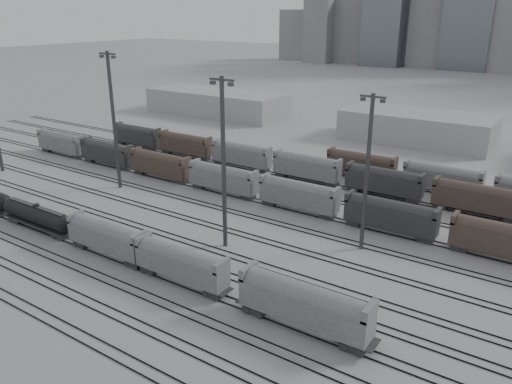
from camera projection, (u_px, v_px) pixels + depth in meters
The scene contains 14 objects.
ground at pixel (136, 270), 69.69m from camera, with size 900.00×900.00×0.00m, color #A4A4A8.
tracks at pixel (214, 227), 83.32m from camera, with size 220.00×71.50×0.16m.
tank_car_b at pixel (38, 215), 82.03m from camera, with size 17.28×2.88×4.27m.
hopper_car_a at pixel (107, 236), 72.90m from camera, with size 14.39×2.86×5.14m.
hopper_car_b at pixel (181, 262), 65.37m from camera, with size 14.16×2.81×5.06m.
hopper_car_c at pixel (304, 303), 55.65m from camera, with size 15.90×3.16×5.69m.
light_mast_b at pixel (114, 118), 97.64m from camera, with size 4.34×0.69×27.13m.
light_mast_c at pixel (223, 161), 72.43m from camera, with size 4.13×0.66×25.78m.
light_mast_d at pixel (367, 170), 71.87m from camera, with size 3.77×0.60×23.58m.
bg_string_near at pixel (298, 196), 89.53m from camera, with size 151.00×3.00×5.60m.
bg_string_mid at pixel (384, 182), 96.80m from camera, with size 151.00×3.00×5.60m.
bg_string_far at pixel (488, 188), 93.89m from camera, with size 66.00×3.00×5.60m.
warehouse_left at pixel (216, 103), 173.86m from camera, with size 50.00×18.00×8.00m, color #A2A2A5.
warehouse_mid at pixel (417, 127), 137.26m from camera, with size 40.00×18.00×8.00m, color #A2A2A5.
Camera 1 is at (48.31, -41.93, 34.17)m, focal length 35.00 mm.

